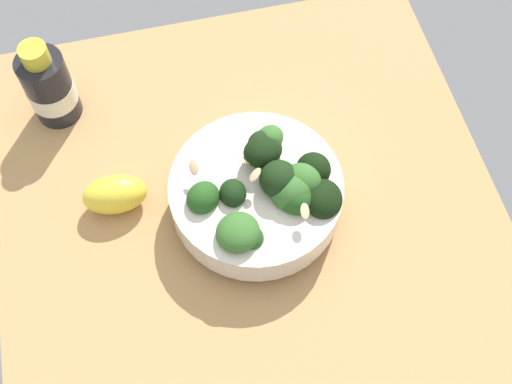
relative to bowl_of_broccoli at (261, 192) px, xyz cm
name	(u,v)px	position (x,y,z in cm)	size (l,w,h in cm)	color
ground_plane	(248,210)	(1.27, 1.30, -6.56)	(59.51, 59.51, 4.42)	tan
bowl_of_broccoli	(261,192)	(0.00, 0.00, 0.00)	(19.75, 20.05, 10.04)	silver
lemon_wedge	(115,194)	(4.59, 16.42, -1.96)	(7.52, 4.52, 4.79)	yellow
bottle_tall	(49,87)	(19.80, 22.00, 0.72)	(5.90, 5.90, 12.20)	black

